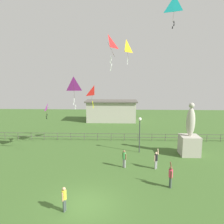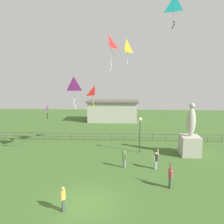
{
  "view_description": "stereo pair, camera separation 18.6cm",
  "coord_description": "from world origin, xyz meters",
  "px_view_note": "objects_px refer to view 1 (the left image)",
  "views": [
    {
      "loc": [
        2.2,
        -12.67,
        8.22
      ],
      "look_at": [
        1.49,
        6.86,
        4.94
      ],
      "focal_mm": 34.46,
      "sensor_mm": 36.0,
      "label": 1
    },
    {
      "loc": [
        2.39,
        -12.66,
        8.22
      ],
      "look_at": [
        1.49,
        6.86,
        4.94
      ],
      "focal_mm": 34.46,
      "sensor_mm": 36.0,
      "label": 2
    }
  ],
  "objects_px": {
    "lamppost": "(140,127)",
    "kite_0": "(94,92)",
    "statue_monument": "(190,140)",
    "kite_4": "(74,86)",
    "person_2": "(171,175)",
    "kite_2": "(175,5)",
    "kite_1": "(108,43)",
    "kite_5": "(48,107)",
    "person_3": "(156,159)",
    "kite_3": "(126,47)",
    "person_4": "(124,158)",
    "person_1": "(64,198)"
  },
  "relations": [
    {
      "from": "person_3",
      "to": "person_4",
      "type": "relative_size",
      "value": 1.13
    },
    {
      "from": "kite_1",
      "to": "kite_5",
      "type": "xyz_separation_m",
      "value": [
        -7.12,
        4.72,
        -6.31
      ]
    },
    {
      "from": "kite_4",
      "to": "person_1",
      "type": "bearing_deg",
      "value": -83.71
    },
    {
      "from": "person_4",
      "to": "kite_5",
      "type": "distance_m",
      "value": 10.84
    },
    {
      "from": "person_2",
      "to": "lamppost",
      "type": "bearing_deg",
      "value": 102.5
    },
    {
      "from": "kite_0",
      "to": "statue_monument",
      "type": "bearing_deg",
      "value": -15.69
    },
    {
      "from": "lamppost",
      "to": "kite_3",
      "type": "height_order",
      "value": "kite_3"
    },
    {
      "from": "lamppost",
      "to": "person_4",
      "type": "bearing_deg",
      "value": -113.34
    },
    {
      "from": "kite_1",
      "to": "kite_3",
      "type": "height_order",
      "value": "kite_1"
    },
    {
      "from": "person_3",
      "to": "kite_5",
      "type": "bearing_deg",
      "value": 153.68
    },
    {
      "from": "lamppost",
      "to": "person_4",
      "type": "distance_m",
      "value": 4.75
    },
    {
      "from": "person_2",
      "to": "person_4",
      "type": "distance_m",
      "value": 4.82
    },
    {
      "from": "statue_monument",
      "to": "kite_4",
      "type": "height_order",
      "value": "kite_4"
    },
    {
      "from": "person_2",
      "to": "person_3",
      "type": "distance_m",
      "value": 3.29
    },
    {
      "from": "person_4",
      "to": "person_2",
      "type": "bearing_deg",
      "value": -45.68
    },
    {
      "from": "person_1",
      "to": "person_2",
      "type": "height_order",
      "value": "person_2"
    },
    {
      "from": "kite_0",
      "to": "kite_5",
      "type": "height_order",
      "value": "kite_0"
    },
    {
      "from": "lamppost",
      "to": "kite_5",
      "type": "xyz_separation_m",
      "value": [
        -10.32,
        1.46,
        1.82
      ]
    },
    {
      "from": "person_2",
      "to": "person_4",
      "type": "height_order",
      "value": "person_2"
    },
    {
      "from": "statue_monument",
      "to": "person_4",
      "type": "bearing_deg",
      "value": -153.39
    },
    {
      "from": "person_4",
      "to": "kite_1",
      "type": "bearing_deg",
      "value": 153.8
    },
    {
      "from": "statue_monument",
      "to": "kite_0",
      "type": "xyz_separation_m",
      "value": [
        -10.27,
        2.89,
        4.8
      ]
    },
    {
      "from": "kite_1",
      "to": "kite_3",
      "type": "distance_m",
      "value": 2.7
    },
    {
      "from": "statue_monument",
      "to": "kite_1",
      "type": "height_order",
      "value": "kite_1"
    },
    {
      "from": "kite_1",
      "to": "kite_5",
      "type": "bearing_deg",
      "value": 146.48
    },
    {
      "from": "person_2",
      "to": "person_3",
      "type": "bearing_deg",
      "value": 99.49
    },
    {
      "from": "statue_monument",
      "to": "person_1",
      "type": "xyz_separation_m",
      "value": [
        -10.67,
        -10.02,
        -0.72
      ]
    },
    {
      "from": "person_1",
      "to": "person_4",
      "type": "height_order",
      "value": "person_4"
    },
    {
      "from": "person_1",
      "to": "kite_2",
      "type": "bearing_deg",
      "value": 42.67
    },
    {
      "from": "person_2",
      "to": "kite_2",
      "type": "height_order",
      "value": "kite_2"
    },
    {
      "from": "kite_1",
      "to": "kite_5",
      "type": "height_order",
      "value": "kite_1"
    },
    {
      "from": "person_2",
      "to": "kite_4",
      "type": "xyz_separation_m",
      "value": [
        -7.98,
        4.38,
        6.39
      ]
    },
    {
      "from": "statue_monument",
      "to": "kite_0",
      "type": "relative_size",
      "value": 2.08
    },
    {
      "from": "person_3",
      "to": "person_4",
      "type": "xyz_separation_m",
      "value": [
        -2.83,
        0.21,
        0.02
      ]
    },
    {
      "from": "lamppost",
      "to": "kite_1",
      "type": "bearing_deg",
      "value": -134.39
    },
    {
      "from": "statue_monument",
      "to": "kite_4",
      "type": "bearing_deg",
      "value": -167.6
    },
    {
      "from": "kite_1",
      "to": "kite_3",
      "type": "xyz_separation_m",
      "value": [
        1.63,
        2.16,
        -0.0
      ]
    },
    {
      "from": "kite_4",
      "to": "kite_5",
      "type": "relative_size",
      "value": 1.59
    },
    {
      "from": "kite_2",
      "to": "statue_monument",
      "type": "bearing_deg",
      "value": 44.56
    },
    {
      "from": "person_3",
      "to": "kite_3",
      "type": "bearing_deg",
      "value": 130.86
    },
    {
      "from": "statue_monument",
      "to": "kite_2",
      "type": "xyz_separation_m",
      "value": [
        -2.83,
        -2.79,
        12.36
      ]
    },
    {
      "from": "person_3",
      "to": "kite_1",
      "type": "bearing_deg",
      "value": 167.76
    },
    {
      "from": "kite_0",
      "to": "kite_4",
      "type": "bearing_deg",
      "value": -102.75
    },
    {
      "from": "lamppost",
      "to": "person_2",
      "type": "distance_m",
      "value": 7.85
    },
    {
      "from": "lamppost",
      "to": "kite_0",
      "type": "distance_m",
      "value": 6.65
    },
    {
      "from": "person_3",
      "to": "kite_2",
      "type": "relative_size",
      "value": 0.69
    },
    {
      "from": "kite_2",
      "to": "kite_4",
      "type": "height_order",
      "value": "kite_2"
    },
    {
      "from": "statue_monument",
      "to": "kite_3",
      "type": "bearing_deg",
      "value": -175.17
    },
    {
      "from": "lamppost",
      "to": "kite_0",
      "type": "height_order",
      "value": "kite_0"
    },
    {
      "from": "person_4",
      "to": "kite_3",
      "type": "height_order",
      "value": "kite_3"
    }
  ]
}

